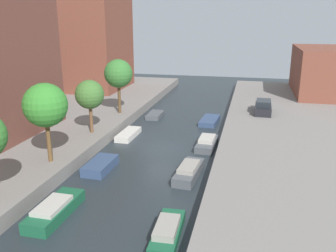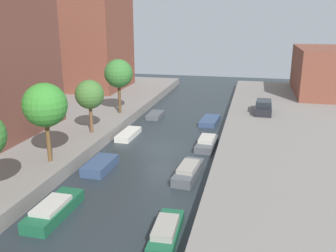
% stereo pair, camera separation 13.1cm
% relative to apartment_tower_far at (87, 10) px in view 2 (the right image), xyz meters
% --- Properties ---
extents(ground_plane, '(84.00, 84.00, 0.00)m').
position_rel_apartment_tower_far_xyz_m(ground_plane, '(16.00, -20.68, -12.03)').
color(ground_plane, '#232B30').
extents(quay_left, '(20.00, 64.00, 1.00)m').
position_rel_apartment_tower_far_xyz_m(quay_left, '(1.00, -20.68, -11.53)').
color(quay_left, gray).
rests_on(quay_left, ground_plane).
extents(apartment_tower_far, '(10.00, 10.84, 22.06)m').
position_rel_apartment_tower_far_xyz_m(apartment_tower_far, '(0.00, 0.00, 0.00)').
color(apartment_tower_far, brown).
rests_on(apartment_tower_far, quay_left).
extents(low_block_right, '(10.00, 13.67, 6.19)m').
position_rel_apartment_tower_far_xyz_m(low_block_right, '(34.00, 3.10, -7.93)').
color(low_block_right, brown).
rests_on(low_block_right, quay_right).
extents(street_tree_1, '(3.09, 3.09, 5.70)m').
position_rel_apartment_tower_far_xyz_m(street_tree_1, '(9.49, -27.55, -6.90)').
color(street_tree_1, brown).
rests_on(street_tree_1, quay_left).
extents(street_tree_2, '(2.57, 2.57, 4.78)m').
position_rel_apartment_tower_far_xyz_m(street_tree_2, '(9.49, -20.49, -7.56)').
color(street_tree_2, brown).
rests_on(street_tree_2, quay_left).
extents(street_tree_3, '(3.02, 3.02, 5.82)m').
position_rel_apartment_tower_far_xyz_m(street_tree_3, '(9.49, -13.28, -6.75)').
color(street_tree_3, brown).
rests_on(street_tree_3, quay_left).
extents(parked_car, '(1.80, 4.42, 1.45)m').
position_rel_apartment_tower_far_xyz_m(parked_car, '(24.72, -9.62, -10.42)').
color(parked_car, black).
rests_on(parked_car, quay_right).
extents(moored_boat_left_1, '(1.60, 4.50, 0.93)m').
position_rel_apartment_tower_far_xyz_m(moored_boat_left_1, '(12.81, -32.88, -11.62)').
color(moored_boat_left_1, '#195638').
rests_on(moored_boat_left_1, ground_plane).
extents(moored_boat_left_2, '(1.71, 3.44, 0.69)m').
position_rel_apartment_tower_far_xyz_m(moored_boat_left_2, '(12.69, -26.09, -11.68)').
color(moored_boat_left_2, '#33476B').
rests_on(moored_boat_left_2, ground_plane).
extents(moored_boat_left_3, '(1.45, 3.87, 0.54)m').
position_rel_apartment_tower_far_xyz_m(moored_boat_left_3, '(12.15, -18.17, -11.76)').
color(moored_boat_left_3, beige).
rests_on(moored_boat_left_3, ground_plane).
extents(moored_boat_left_4, '(1.51, 3.18, 0.50)m').
position_rel_apartment_tower_far_xyz_m(moored_boat_left_4, '(12.75, -10.60, -11.78)').
color(moored_boat_left_4, '#4C5156').
rests_on(moored_boat_left_4, ground_plane).
extents(moored_boat_right_1, '(1.46, 4.05, 0.88)m').
position_rel_apartment_tower_far_xyz_m(moored_boat_right_1, '(19.58, -33.46, -11.66)').
color(moored_boat_right_1, '#195638').
rests_on(moored_boat_right_1, ground_plane).
extents(moored_boat_right_2, '(1.69, 4.44, 0.96)m').
position_rel_apartment_tower_far_xyz_m(moored_boat_right_2, '(19.36, -25.74, -11.61)').
color(moored_boat_right_2, '#4C5156').
rests_on(moored_boat_right_2, ground_plane).
extents(moored_boat_right_3, '(1.64, 4.04, 0.91)m').
position_rel_apartment_tower_far_xyz_m(moored_boat_right_3, '(19.82, -19.24, -11.64)').
color(moored_boat_right_3, '#4C5156').
rests_on(moored_boat_right_3, ground_plane).
extents(moored_boat_right_4, '(1.95, 4.06, 0.53)m').
position_rel_apartment_tower_far_xyz_m(moored_boat_right_4, '(19.15, -11.56, -11.76)').
color(moored_boat_right_4, '#33476B').
rests_on(moored_boat_right_4, ground_plane).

